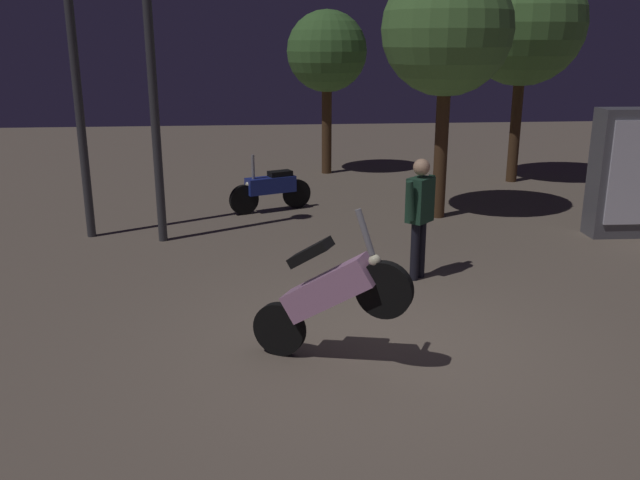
{
  "coord_description": "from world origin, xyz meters",
  "views": [
    {
      "loc": [
        -1.25,
        -6.42,
        3.11
      ],
      "look_at": [
        -0.58,
        0.68,
        1.0
      ],
      "focal_mm": 37.6,
      "sensor_mm": 36.0,
      "label": 1
    }
  ],
  "objects_px": {
    "streetlamp_far": "(150,52)",
    "person_rider_beside": "(420,209)",
    "motorcycle_pink_foreground": "(329,294)",
    "motorcycle_blue_parked_left": "(271,189)",
    "streetlamp_near": "(72,40)"
  },
  "relations": [
    {
      "from": "streetlamp_far",
      "to": "person_rider_beside",
      "type": "bearing_deg",
      "value": -30.5
    },
    {
      "from": "motorcycle_pink_foreground",
      "to": "motorcycle_blue_parked_left",
      "type": "distance_m",
      "value": 6.42
    },
    {
      "from": "person_rider_beside",
      "to": "streetlamp_near",
      "type": "distance_m",
      "value": 5.94
    },
    {
      "from": "motorcycle_pink_foreground",
      "to": "streetlamp_far",
      "type": "xyz_separation_m",
      "value": [
        -2.23,
        4.58,
        2.22
      ]
    },
    {
      "from": "motorcycle_blue_parked_left",
      "to": "streetlamp_far",
      "type": "xyz_separation_m",
      "value": [
        -1.81,
        -1.82,
        2.53
      ]
    },
    {
      "from": "motorcycle_blue_parked_left",
      "to": "person_rider_beside",
      "type": "bearing_deg",
      "value": 92.27
    },
    {
      "from": "streetlamp_far",
      "to": "motorcycle_pink_foreground",
      "type": "bearing_deg",
      "value": -64.06
    },
    {
      "from": "streetlamp_near",
      "to": "streetlamp_far",
      "type": "distance_m",
      "value": 1.28
    },
    {
      "from": "motorcycle_pink_foreground",
      "to": "streetlamp_far",
      "type": "distance_m",
      "value": 5.55
    },
    {
      "from": "motorcycle_pink_foreground",
      "to": "streetlamp_far",
      "type": "relative_size",
      "value": 0.35
    },
    {
      "from": "motorcycle_blue_parked_left",
      "to": "streetlamp_far",
      "type": "distance_m",
      "value": 3.6
    },
    {
      "from": "motorcycle_pink_foreground",
      "to": "person_rider_beside",
      "type": "xyz_separation_m",
      "value": [
        1.47,
        2.4,
        0.24
      ]
    },
    {
      "from": "streetlamp_far",
      "to": "streetlamp_near",
      "type": "bearing_deg",
      "value": 163.45
    },
    {
      "from": "streetlamp_near",
      "to": "streetlamp_far",
      "type": "xyz_separation_m",
      "value": [
        1.22,
        -0.36,
        -0.17
      ]
    },
    {
      "from": "person_rider_beside",
      "to": "motorcycle_blue_parked_left",
      "type": "bearing_deg",
      "value": -20.25
    }
  ]
}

